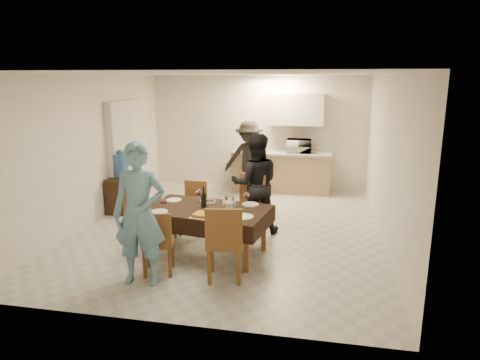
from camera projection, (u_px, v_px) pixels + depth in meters
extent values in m
cube|color=beige|center=(230.00, 228.00, 7.38)|extent=(5.00, 6.00, 0.02)
cube|color=white|center=(229.00, 73.00, 6.78)|extent=(5.00, 6.00, 0.02)
cube|color=beige|center=(258.00, 132.00, 9.94)|extent=(5.00, 0.02, 2.60)
cube|color=beige|center=(164.00, 206.00, 4.22)|extent=(5.00, 0.02, 2.60)
cube|color=beige|center=(92.00, 149.00, 7.55)|extent=(0.02, 6.00, 2.60)
cube|color=beige|center=(387.00, 160.00, 6.61)|extent=(0.02, 6.00, 2.60)
cube|color=silver|center=(127.00, 152.00, 8.74)|extent=(0.15, 1.40, 2.10)
cube|color=tan|center=(281.00, 173.00, 9.73)|extent=(2.20, 0.60, 0.86)
cube|color=#A2A39E|center=(281.00, 153.00, 9.62)|extent=(2.24, 0.64, 0.05)
cube|color=silver|center=(297.00, 110.00, 9.48)|extent=(1.20, 0.34, 0.70)
cube|color=black|center=(206.00, 210.00, 6.18)|extent=(1.92, 1.31, 0.04)
cube|color=brown|center=(207.00, 232.00, 6.27)|extent=(0.06, 0.06, 0.66)
cube|color=brown|center=(158.00, 242.00, 5.61)|extent=(0.49, 0.49, 0.05)
cube|color=brown|center=(152.00, 230.00, 5.38)|extent=(0.39, 0.14, 0.43)
cube|color=brown|center=(225.00, 243.00, 5.43)|extent=(0.53, 0.53, 0.05)
cube|color=brown|center=(221.00, 228.00, 5.17)|extent=(0.46, 0.12, 0.49)
cube|color=brown|center=(192.00, 209.00, 7.04)|extent=(0.42, 0.42, 0.05)
cube|color=brown|center=(189.00, 199.00, 6.82)|extent=(0.39, 0.06, 0.42)
cube|color=brown|center=(246.00, 208.00, 6.86)|extent=(0.59, 0.59, 0.05)
cube|color=brown|center=(244.00, 195.00, 6.59)|extent=(0.45, 0.19, 0.49)
cube|color=black|center=(122.00, 194.00, 8.32)|extent=(0.37, 0.73, 0.68)
cylinder|color=#3868B6|center=(121.00, 165.00, 8.19)|extent=(0.30, 0.30, 0.44)
cylinder|color=white|center=(229.00, 203.00, 6.04)|extent=(0.14, 0.14, 0.22)
cube|color=gold|center=(206.00, 215.00, 5.79)|extent=(0.43, 0.35, 0.05)
cylinder|color=white|center=(229.00, 204.00, 6.29)|extent=(0.19, 0.19, 0.07)
cylinder|color=white|center=(208.00, 202.00, 6.45)|extent=(0.20, 0.20, 0.04)
cylinder|color=white|center=(159.00, 212.00, 6.01)|extent=(0.24, 0.24, 0.01)
cylinder|color=white|center=(243.00, 217.00, 5.78)|extent=(0.29, 0.29, 0.02)
cylinder|color=white|center=(174.00, 200.00, 6.58)|extent=(0.24, 0.24, 0.01)
cylinder|color=white|center=(251.00, 204.00, 6.35)|extent=(0.25, 0.25, 0.01)
imported|color=silver|center=(299.00, 146.00, 9.51)|extent=(0.54, 0.36, 0.30)
imported|color=#6698B5|center=(140.00, 214.00, 5.23)|extent=(0.70, 0.50, 1.81)
imported|color=black|center=(255.00, 184.00, 7.05)|extent=(0.94, 0.81, 1.66)
imported|color=black|center=(249.00, 158.00, 9.33)|extent=(1.06, 0.61, 1.64)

